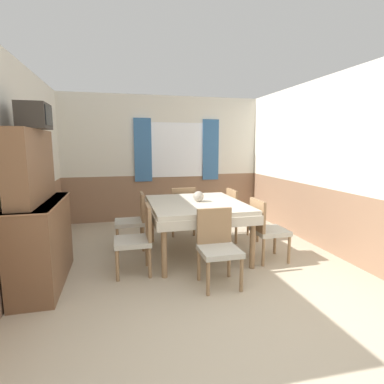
% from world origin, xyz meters
% --- Properties ---
extents(ground_plane, '(16.00, 16.00, 0.00)m').
position_xyz_m(ground_plane, '(0.00, 0.00, 0.00)').
color(ground_plane, tan).
extents(wall_back, '(4.54, 0.10, 2.60)m').
position_xyz_m(wall_back, '(0.02, 4.50, 1.31)').
color(wall_back, silver).
rests_on(wall_back, ground_plane).
extents(wall_left, '(0.05, 4.87, 2.60)m').
position_xyz_m(wall_left, '(-2.09, 2.24, 1.30)').
color(wall_left, silver).
rests_on(wall_left, ground_plane).
extents(wall_right, '(0.05, 4.87, 2.60)m').
position_xyz_m(wall_right, '(2.09, 2.24, 1.30)').
color(wall_right, silver).
rests_on(wall_right, ground_plane).
extents(dining_table, '(1.34, 1.57, 0.78)m').
position_xyz_m(dining_table, '(0.12, 2.26, 0.67)').
color(dining_table, beige).
rests_on(dining_table, ground_plane).
extents(chair_right_far, '(0.44, 0.44, 0.86)m').
position_xyz_m(chair_right_far, '(0.99, 2.73, 0.47)').
color(chair_right_far, '#93704C').
rests_on(chair_right_far, ground_plane).
extents(chair_head_window, '(0.44, 0.44, 0.86)m').
position_xyz_m(chair_head_window, '(0.12, 3.24, 0.47)').
color(chair_head_window, '#93704C').
rests_on(chair_head_window, ground_plane).
extents(chair_head_near, '(0.44, 0.44, 0.86)m').
position_xyz_m(chair_head_near, '(0.12, 1.27, 0.47)').
color(chair_head_near, '#93704C').
rests_on(chair_head_near, ground_plane).
extents(chair_left_far, '(0.44, 0.44, 0.86)m').
position_xyz_m(chair_left_far, '(-0.75, 2.73, 0.47)').
color(chair_left_far, '#93704C').
rests_on(chair_left_far, ground_plane).
extents(chair_right_near, '(0.44, 0.44, 0.86)m').
position_xyz_m(chair_right_near, '(0.99, 1.79, 0.47)').
color(chair_right_near, '#93704C').
rests_on(chair_right_near, ground_plane).
extents(chair_left_near, '(0.44, 0.44, 0.86)m').
position_xyz_m(chair_left_near, '(-0.75, 1.79, 0.47)').
color(chair_left_near, '#93704C').
rests_on(chair_left_near, ground_plane).
extents(sideboard, '(0.46, 1.31, 1.76)m').
position_xyz_m(sideboard, '(-1.84, 1.75, 0.74)').
color(sideboard, brown).
rests_on(sideboard, ground_plane).
extents(tv, '(0.29, 0.39, 0.27)m').
position_xyz_m(tv, '(-1.79, 1.67, 1.89)').
color(tv, '#2D2823').
rests_on(tv, sideboard).
extents(vase, '(0.16, 0.16, 0.16)m').
position_xyz_m(vase, '(0.16, 2.28, 0.85)').
color(vase, '#A39989').
rests_on(vase, dining_table).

